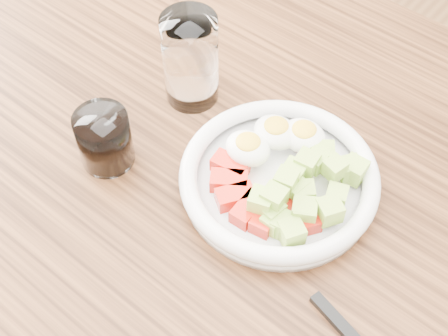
{
  "coord_description": "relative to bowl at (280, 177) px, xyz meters",
  "views": [
    {
      "loc": [
        0.27,
        -0.34,
        1.39
      ],
      "look_at": [
        -0.01,
        0.01,
        0.8
      ],
      "focal_mm": 50.0,
      "sensor_mm": 36.0,
      "label": 1
    }
  ],
  "objects": [
    {
      "name": "coffee_glass",
      "position": [
        -0.19,
        -0.1,
        0.01
      ],
      "size": [
        0.07,
        0.07,
        0.08
      ],
      "color": "white",
      "rests_on": "dining_table"
    },
    {
      "name": "dining_table",
      "position": [
        -0.05,
        -0.05,
        -0.12
      ],
      "size": [
        1.5,
        0.9,
        0.77
      ],
      "color": "brown",
      "rests_on": "ground"
    },
    {
      "name": "bowl",
      "position": [
        0.0,
        0.0,
        0.0
      ],
      "size": [
        0.24,
        0.24,
        0.06
      ],
      "color": "white",
      "rests_on": "dining_table"
    },
    {
      "name": "water_glass",
      "position": [
        -0.18,
        0.05,
        0.04
      ],
      "size": [
        0.07,
        0.07,
        0.13
      ],
      "primitive_type": "cylinder",
      "color": "white",
      "rests_on": "dining_table"
    }
  ]
}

